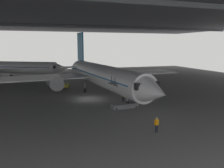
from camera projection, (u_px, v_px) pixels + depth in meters
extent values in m
plane|color=slate|center=(88.00, 99.00, 40.61)|extent=(110.00, 110.00, 0.00)
cube|color=#38383D|center=(73.00, 16.00, 50.88)|extent=(121.00, 99.00, 1.20)
cube|color=#4C4F54|center=(64.00, 26.00, 66.47)|extent=(115.50, 0.50, 0.70)
cylinder|color=white|center=(102.00, 76.00, 43.92)|extent=(6.87, 30.85, 4.11)
cone|color=white|center=(154.00, 92.00, 28.45)|extent=(4.45, 5.27, 4.02)
cube|color=black|center=(143.00, 84.00, 30.70)|extent=(3.74, 3.18, 0.90)
cone|color=white|center=(78.00, 66.00, 59.32)|extent=(4.07, 6.86, 3.49)
cube|color=#1972B2|center=(80.00, 47.00, 56.17)|extent=(0.65, 4.48, 6.72)
cube|color=white|center=(93.00, 66.00, 57.09)|extent=(5.51, 3.82, 0.16)
cube|color=white|center=(70.00, 67.00, 54.79)|extent=(5.51, 3.82, 0.16)
cube|color=white|center=(138.00, 72.00, 52.71)|extent=(17.77, 8.99, 0.24)
cylinder|color=#9EA3A8|center=(135.00, 77.00, 49.99)|extent=(3.02, 5.55, 2.55)
cube|color=white|center=(41.00, 78.00, 44.21)|extent=(17.77, 8.99, 0.24)
cylinder|color=#9EA3A8|center=(55.00, 82.00, 43.13)|extent=(3.02, 5.55, 2.55)
cube|color=#1972B2|center=(102.00, 74.00, 43.87)|extent=(6.75, 28.63, 0.16)
cylinder|color=#9EA3A8|center=(127.00, 99.00, 35.05)|extent=(0.20, 0.20, 1.15)
cylinder|color=black|center=(127.00, 104.00, 35.18)|extent=(0.38, 0.92, 0.90)
cylinder|color=#9EA3A8|center=(109.00, 85.00, 48.06)|extent=(0.20, 0.20, 1.15)
cylinder|color=black|center=(109.00, 88.00, 48.19)|extent=(0.38, 0.92, 0.90)
cylinder|color=#9EA3A8|center=(85.00, 86.00, 45.94)|extent=(0.20, 0.20, 1.15)
cylinder|color=black|center=(85.00, 90.00, 46.07)|extent=(0.38, 0.92, 0.90)
cube|color=slate|center=(124.00, 106.00, 34.78)|extent=(4.15, 1.86, 0.70)
cube|color=slate|center=(124.00, 93.00, 34.47)|extent=(3.85, 1.63, 3.25)
cube|color=slate|center=(113.00, 83.00, 33.48)|extent=(1.21, 1.39, 0.12)
cylinder|color=black|center=(115.00, 81.00, 32.86)|extent=(0.06, 0.06, 1.00)
cylinder|color=black|center=(112.00, 79.00, 33.94)|extent=(0.06, 0.06, 1.00)
cylinder|color=black|center=(116.00, 109.00, 33.52)|extent=(0.31, 0.15, 0.30)
cylinder|color=black|center=(112.00, 107.00, 34.79)|extent=(0.31, 0.15, 0.30)
cylinder|color=black|center=(136.00, 107.00, 34.84)|extent=(0.31, 0.15, 0.30)
cylinder|color=black|center=(132.00, 105.00, 36.11)|extent=(0.31, 0.15, 0.30)
cylinder|color=#232838|center=(156.00, 129.00, 24.74)|extent=(0.14, 0.14, 0.86)
cylinder|color=#232838|center=(157.00, 129.00, 24.80)|extent=(0.14, 0.14, 0.86)
cube|color=orange|center=(157.00, 122.00, 24.65)|extent=(0.36, 0.22, 0.61)
cylinder|color=orange|center=(155.00, 122.00, 24.57)|extent=(0.09, 0.09, 0.58)
cylinder|color=orange|center=(158.00, 122.00, 24.72)|extent=(0.09, 0.09, 0.58)
sphere|color=tan|center=(157.00, 118.00, 24.58)|extent=(0.23, 0.23, 0.23)
cylinder|color=#232838|center=(124.00, 99.00, 38.73)|extent=(0.14, 0.14, 0.85)
cylinder|color=#232838|center=(123.00, 99.00, 38.69)|extent=(0.14, 0.14, 0.85)
cube|color=yellow|center=(123.00, 95.00, 38.59)|extent=(0.38, 0.25, 0.60)
cylinder|color=yellow|center=(124.00, 95.00, 38.64)|extent=(0.09, 0.09, 0.57)
cylinder|color=yellow|center=(122.00, 95.00, 38.53)|extent=(0.09, 0.09, 0.57)
sphere|color=beige|center=(123.00, 92.00, 38.52)|extent=(0.23, 0.23, 0.23)
cylinder|color=white|center=(13.00, 67.00, 64.41)|extent=(23.64, 15.49, 3.39)
cone|color=white|center=(61.00, 68.00, 61.73)|extent=(5.18, 4.91, 3.32)
cube|color=black|center=(53.00, 67.00, 62.07)|extent=(3.49, 3.68, 0.75)
cube|color=white|center=(18.00, 66.00, 73.76)|extent=(12.39, 15.38, 0.24)
cylinder|color=#9EA3A8|center=(21.00, 68.00, 71.85)|extent=(4.87, 4.01, 2.10)
cube|color=navy|center=(13.00, 67.00, 64.37)|extent=(22.07, 14.63, 0.16)
cylinder|color=#9EA3A8|center=(42.00, 75.00, 63.14)|extent=(0.20, 0.20, 1.15)
cylinder|color=black|center=(42.00, 78.00, 63.27)|extent=(0.93, 0.71, 0.90)
cylinder|color=#9EA3A8|center=(11.00, 74.00, 67.44)|extent=(0.20, 0.20, 1.15)
cylinder|color=black|center=(11.00, 76.00, 67.57)|extent=(0.93, 0.71, 0.90)
cylinder|color=#9EA3A8|center=(1.00, 76.00, 62.99)|extent=(0.20, 0.20, 1.15)
cylinder|color=black|center=(1.00, 78.00, 63.12)|extent=(0.93, 0.71, 0.90)
cube|color=yellow|center=(66.00, 85.00, 51.40)|extent=(1.66, 2.41, 0.70)
cylinder|color=black|center=(68.00, 87.00, 50.72)|extent=(0.27, 0.47, 0.44)
cylinder|color=black|center=(63.00, 87.00, 50.61)|extent=(0.27, 0.47, 0.44)
cylinder|color=black|center=(69.00, 86.00, 52.29)|extent=(0.27, 0.47, 0.44)
cylinder|color=black|center=(64.00, 86.00, 52.18)|extent=(0.27, 0.47, 0.44)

